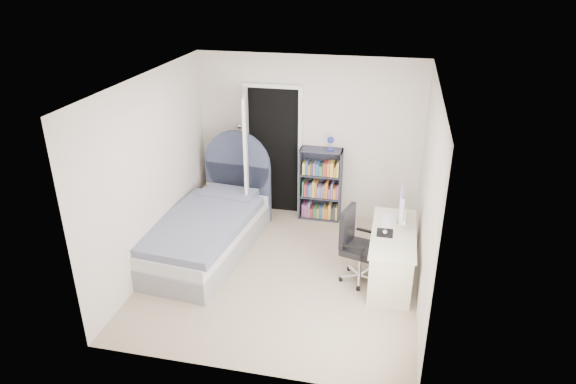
% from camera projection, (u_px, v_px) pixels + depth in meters
% --- Properties ---
extents(room_shell, '(3.50, 3.70, 2.60)m').
position_uv_depth(room_shell, '(282.00, 185.00, 6.17)').
color(room_shell, gray).
rests_on(room_shell, ground).
extents(door, '(0.92, 0.81, 2.06)m').
position_uv_depth(door, '(256.00, 154.00, 7.76)').
color(door, black).
rests_on(door, ground).
extents(bed, '(1.31, 2.40, 1.42)m').
position_uv_depth(bed, '(209.00, 228.00, 7.11)').
color(bed, gray).
rests_on(bed, ground).
extents(nightstand, '(0.35, 0.35, 0.53)m').
position_uv_depth(nightstand, '(214.00, 192.00, 8.15)').
color(nightstand, '#D7B184').
rests_on(nightstand, ground).
extents(floor_lamp, '(0.21, 0.21, 1.46)m').
position_uv_depth(floor_lamp, '(240.00, 175.00, 8.15)').
color(floor_lamp, silver).
rests_on(floor_lamp, ground).
extents(bookcase, '(0.64, 0.27, 1.35)m').
position_uv_depth(bookcase, '(321.00, 187.00, 7.90)').
color(bookcase, '#313443').
rests_on(bookcase, ground).
extents(desk, '(0.54, 1.36, 1.11)m').
position_uv_depth(desk, '(392.00, 252.00, 6.45)').
color(desk, beige).
rests_on(desk, ground).
extents(office_chair, '(0.53, 0.55, 0.97)m').
position_uv_depth(office_chair, '(355.00, 241.00, 6.36)').
color(office_chair, silver).
rests_on(office_chair, ground).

